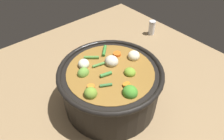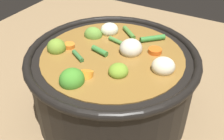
% 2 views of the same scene
% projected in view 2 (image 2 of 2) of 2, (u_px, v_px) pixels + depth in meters
% --- Properties ---
extents(ground_plane, '(1.10, 1.10, 0.00)m').
position_uv_depth(ground_plane, '(112.00, 110.00, 0.56)').
color(ground_plane, '#8C704C').
extents(cooking_pot, '(0.32, 0.32, 0.17)m').
position_uv_depth(cooking_pot, '(112.00, 82.00, 0.52)').
color(cooking_pot, black).
rests_on(cooking_pot, ground_plane).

